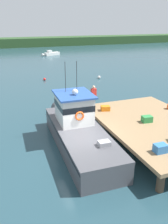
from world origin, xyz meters
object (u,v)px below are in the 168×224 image
Objects in this scene: crate_single_by_cleat at (160,148)px; mooring_buoy_outer at (99,77)px; deckhand_by_the_boat at (94,96)px; moored_boat_mid_harbor at (51,54)px; main_fishing_boat at (77,128)px; mooring_buoy_inshore at (45,79)px; crate_single_far at (105,108)px; crate_stack_near_edge at (147,119)px.

crate_single_by_cleat reaches higher than mooring_buoy_outer.
deckhand_by_the_boat is 37.15m from moored_boat_mid_harbor.
main_fishing_boat is 30.66× the size of mooring_buoy_inshore.
crate_single_far is 1.87× the size of mooring_buoy_inshore.
crate_single_far is at bearing -85.64° from mooring_buoy_inshore.
deckhand_by_the_boat is (-2.09, 3.48, 0.67)m from crate_stack_near_edge.
crate_stack_near_edge is 40.35m from moored_boat_mid_harbor.
mooring_buoy_inshore is at bearing 93.21° from crate_single_by_cleat.
deckhand_by_the_boat is at bearing 120.94° from crate_stack_near_edge.
main_fishing_boat is 39.90m from moored_boat_mid_harbor.
crate_single_far is at bearing -112.54° from mooring_buoy_outer.
mooring_buoy_outer is at bearing 61.50° from main_fishing_boat.
crate_stack_near_edge is at bearing -104.18° from mooring_buoy_outer.
crate_single_by_cleat is 6.78m from deckhand_by_the_boat.
crate_stack_near_edge is 4.11m from deckhand_by_the_boat.
crate_single_far reaches higher than mooring_buoy_inshore.
mooring_buoy_outer is at bearing 75.82° from crate_stack_near_edge.
main_fishing_boat is at bearing -130.22° from deckhand_by_the_boat.
crate_single_by_cleat is at bearing -57.84° from main_fishing_boat.
deckhand_by_the_boat is 0.38× the size of moored_boat_mid_harbor.
deckhand_by_the_boat is (-0.56, 0.80, 0.69)m from crate_single_far.
moored_boat_mid_harbor reaches higher than mooring_buoy_inshore.
crate_single_by_cleat is at bearing -96.41° from moored_boat_mid_harbor.
crate_single_by_cleat is at bearing -114.85° from crate_stack_near_edge.
deckhand_by_the_boat is (-0.59, 6.72, 0.66)m from crate_single_by_cleat.
main_fishing_boat is 16.43× the size of crate_stack_near_edge.
main_fishing_boat reaches higher than mooring_buoy_inshore.
moored_boat_mid_harbor is (4.88, 43.43, -1.03)m from crate_single_by_cleat.
crate_single_by_cleat is 5.93m from crate_single_far.
mooring_buoy_inshore is (-6.80, 1.55, -0.03)m from mooring_buoy_outer.
deckhand_by_the_boat is at bearing 94.99° from crate_single_by_cleat.
crate_single_far is at bearing 90.27° from crate_single_by_cleat.
deckhand_by_the_boat is 5.07× the size of mooring_buoy_inshore.
crate_stack_near_edge reaches higher than moored_boat_mid_harbor.
main_fishing_boat reaches higher than crate_single_by_cleat.
crate_stack_near_edge is at bearing -94.80° from moored_boat_mid_harbor.
crate_single_by_cleat reaches higher than crate_stack_near_edge.
crate_single_by_cleat is 43.72m from moored_boat_mid_harbor.
crate_single_by_cleat is 1.00× the size of crate_single_far.
moored_boat_mid_harbor is 13.23× the size of mooring_buoy_inshore.
crate_single_far is 1.00× the size of crate_stack_near_edge.
crate_single_far is at bearing -54.89° from deckhand_by_the_boat.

